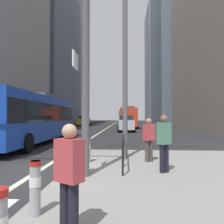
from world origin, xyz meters
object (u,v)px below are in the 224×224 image
at_px(traffic_signal_gantry, 7,36).
at_px(pedestrian_far, 164,140).
at_px(car_receding_far, 126,123).
at_px(car_receding_near, 127,119).
at_px(pedestrian_walking, 149,138).
at_px(car_oncoming_far, 84,121).
at_px(car_oncoming_mid, 58,123).
at_px(bollard_left, 35,185).
at_px(bollard_back, 88,148).
at_px(bollard_right, 85,157).
at_px(city_bus_red_receding, 129,116).
at_px(pedestrian_waiting, 69,175).
at_px(city_bus_blue_oncoming, 34,116).
at_px(city_bus_red_distant, 125,116).
at_px(street_lamp_post, 125,31).

height_order(traffic_signal_gantry, pedestrian_far, traffic_signal_gantry).
bearing_deg(pedestrian_far, car_receding_far, 93.12).
height_order(car_receding_near, pedestrian_walking, car_receding_near).
relative_size(car_oncoming_far, traffic_signal_gantry, 0.68).
bearing_deg(car_oncoming_mid, car_receding_near, 76.84).
height_order(car_receding_near, car_oncoming_far, same).
distance_m(car_receding_far, traffic_signal_gantry, 21.08).
height_order(car_receding_near, car_receding_far, same).
relative_size(bollard_left, bollard_back, 1.02).
height_order(bollard_right, bollard_back, bollard_back).
height_order(car_oncoming_far, bollard_back, car_oncoming_far).
height_order(car_oncoming_mid, pedestrian_walking, car_oncoming_mid).
xyz_separation_m(city_bus_red_receding, pedestrian_waiting, (-1.32, -34.05, -0.83)).
relative_size(city_bus_blue_oncoming, bollard_right, 13.88).
distance_m(city_bus_red_distant, traffic_signal_gantry, 47.54).
bearing_deg(city_bus_red_receding, car_receding_far, -92.65).
relative_size(car_receding_far, bollard_right, 4.80).
relative_size(car_oncoming_mid, pedestrian_far, 2.35).
bearing_deg(car_oncoming_mid, bollard_back, -69.81).
bearing_deg(car_receding_near, pedestrian_walking, -89.70).
relative_size(car_oncoming_far, pedestrian_far, 2.69).
distance_m(traffic_signal_gantry, pedestrian_walking, 5.70).
xyz_separation_m(traffic_signal_gantry, pedestrian_walking, (4.26, 2.16, -3.11)).
xyz_separation_m(car_oncoming_mid, pedestrian_waiting, (7.61, -24.09, 0.02)).
xyz_separation_m(car_oncoming_mid, car_oncoming_far, (0.27, 16.04, 0.00)).
height_order(car_oncoming_mid, street_lamp_post, street_lamp_post).
bearing_deg(pedestrian_waiting, bollard_left, 139.92).
distance_m(car_receding_near, car_oncoming_far, 23.87).
height_order(city_bus_red_receding, street_lamp_post, street_lamp_post).
height_order(car_oncoming_mid, pedestrian_waiting, car_oncoming_mid).
bearing_deg(street_lamp_post, car_receding_near, 89.41).
bearing_deg(city_bus_blue_oncoming, street_lamp_post, -42.46).
xyz_separation_m(car_receding_near, car_receding_far, (-0.51, -38.70, -0.00)).
bearing_deg(city_bus_blue_oncoming, bollard_right, -58.55).
bearing_deg(car_oncoming_mid, city_bus_red_receding, 48.16).
height_order(city_bus_red_receding, car_receding_near, city_bus_red_receding).
relative_size(car_oncoming_mid, pedestrian_walking, 2.52).
relative_size(bollard_left, pedestrian_waiting, 0.58).
height_order(city_bus_red_distant, car_receding_near, city_bus_red_distant).
xyz_separation_m(car_receding_far, traffic_signal_gantry, (-3.45, -20.56, 3.15)).
bearing_deg(pedestrian_far, street_lamp_post, 117.12).
bearing_deg(bollard_left, car_receding_far, 86.08).
bearing_deg(pedestrian_walking, street_lamp_post, 142.27).
bearing_deg(bollard_right, bollard_back, 96.88).
relative_size(city_bus_red_receding, car_receding_far, 2.83).
relative_size(city_bus_red_distant, pedestrian_waiting, 6.76).
bearing_deg(bollard_back, bollard_left, -92.01).
relative_size(city_bus_red_receding, bollard_left, 12.82).
xyz_separation_m(city_bus_blue_oncoming, pedestrian_far, (7.25, -7.84, -0.73)).
bearing_deg(pedestrian_walking, city_bus_red_distant, 91.34).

